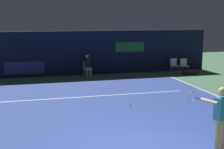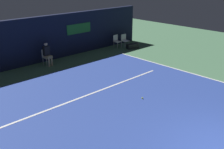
% 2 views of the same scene
% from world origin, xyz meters
% --- Properties ---
extents(ground_plane, '(32.62, 32.62, 0.00)m').
position_xyz_m(ground_plane, '(0.00, 4.21, 0.00)').
color(ground_plane, '#4C7A56').
extents(court_surface, '(10.51, 10.41, 0.01)m').
position_xyz_m(court_surface, '(0.00, 4.21, 0.01)').
color(court_surface, '#2D479E').
rests_on(court_surface, ground).
extents(line_sideline_left, '(0.10, 10.41, 0.01)m').
position_xyz_m(line_sideline_left, '(5.20, 4.21, 0.01)').
color(line_sideline_left, white).
rests_on(line_sideline_left, court_surface).
extents(line_service, '(8.20, 0.10, 0.01)m').
position_xyz_m(line_service, '(0.00, 6.03, 0.01)').
color(line_service, white).
rests_on(line_service, court_surface).
extents(back_wall, '(16.68, 0.33, 2.60)m').
position_xyz_m(back_wall, '(-0.00, 11.53, 1.30)').
color(back_wall, '#141933').
rests_on(back_wall, ground).
extents(tennis_player, '(0.84, 0.92, 1.73)m').
position_xyz_m(tennis_player, '(1.87, -0.55, 0.99)').
color(tennis_player, beige).
rests_on(tennis_player, ground).
extents(line_judge_on_chair, '(0.47, 0.55, 1.32)m').
position_xyz_m(line_judge_on_chair, '(0.58, 10.68, 0.69)').
color(line_judge_on_chair, white).
rests_on(line_judge_on_chair, ground).
extents(courtside_chair_near, '(0.48, 0.46, 0.88)m').
position_xyz_m(courtside_chair_near, '(6.59, 10.50, 0.50)').
color(courtside_chair_near, white).
rests_on(courtside_chair_near, ground).
extents(courtside_chair_far, '(0.45, 0.43, 0.88)m').
position_xyz_m(courtside_chair_far, '(6.03, 10.71, 0.50)').
color(courtside_chair_far, white).
rests_on(courtside_chair_far, ground).
extents(tennis_ball, '(0.07, 0.07, 0.07)m').
position_xyz_m(tennis_ball, '(1.07, 4.20, 0.05)').
color(tennis_ball, '#CCE033').
rests_on(tennis_ball, court_surface).
extents(equipment_bag, '(0.89, 0.52, 0.32)m').
position_xyz_m(equipment_bag, '(6.66, 9.82, 0.16)').
color(equipment_bag, black).
rests_on(equipment_bag, ground).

